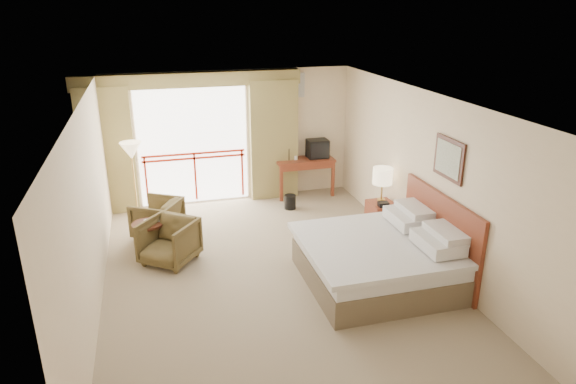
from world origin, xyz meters
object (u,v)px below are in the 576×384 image
object	(u,v)px
tv	(318,149)
bed	(380,259)
nightstand	(381,219)
table_lamp	(383,177)
side_table	(149,233)
desk	(303,166)
floor_lamp	(131,154)
wastebasket	(290,202)
armchair_far	(159,236)
armchair_near	(171,262)

from	to	relation	value
tv	bed	bearing A→B (deg)	-73.84
nightstand	table_lamp	xyz separation A→B (m)	(0.00, 0.05, 0.79)
bed	side_table	bearing A→B (deg)	150.80
desk	nightstand	bearing A→B (deg)	-69.16
floor_lamp	tv	bearing A→B (deg)	7.64
tv	side_table	world-z (taller)	tv
bed	tv	distance (m)	3.93
nightstand	wastebasket	bearing A→B (deg)	125.96
side_table	floor_lamp	distance (m)	1.80
tv	side_table	size ratio (longest dim) A/B	0.78
nightstand	armchair_far	distance (m)	4.01
desk	armchair_far	distance (m)	3.50
armchair_far	side_table	distance (m)	0.81
bed	side_table	xyz separation A→B (m)	(-3.30, 1.84, 0.01)
table_lamp	armchair_far	xyz separation A→B (m)	(-3.87, 0.97, -1.09)
table_lamp	armchair_near	bearing A→B (deg)	-178.47
armchair_far	wastebasket	bearing A→B (deg)	133.84
bed	nightstand	xyz separation A→B (m)	(0.73, 1.52, -0.07)
armchair_far	floor_lamp	size ratio (longest dim) A/B	0.49
desk	bed	bearing A→B (deg)	-86.03
side_table	desk	bearing A→B (deg)	32.29
tv	side_table	bearing A→B (deg)	-129.96
side_table	armchair_far	bearing A→B (deg)	76.89
table_lamp	armchair_far	distance (m)	4.14
armchair_far	bed	bearing A→B (deg)	81.76
nightstand	armchair_near	world-z (taller)	nightstand
bed	desk	size ratio (longest dim) A/B	1.70
bed	floor_lamp	distance (m)	4.94
table_lamp	wastebasket	distance (m)	2.22
desk	tv	bearing A→B (deg)	-7.42
bed	armchair_near	world-z (taller)	bed
bed	wastebasket	distance (m)	3.20
tv	wastebasket	bearing A→B (deg)	-117.72
tv	armchair_far	bearing A→B (deg)	-138.13
bed	floor_lamp	size ratio (longest dim) A/B	1.37
armchair_near	side_table	size ratio (longest dim) A/B	1.43
floor_lamp	wastebasket	bearing A→B (deg)	-4.06
nightstand	wastebasket	world-z (taller)	nightstand
table_lamp	armchair_far	size ratio (longest dim) A/B	0.81
floor_lamp	armchair_far	bearing A→B (deg)	-66.87
bed	table_lamp	distance (m)	1.87
table_lamp	desk	world-z (taller)	table_lamp
tv	floor_lamp	size ratio (longest dim) A/B	0.28
table_lamp	armchair_near	size ratio (longest dim) A/B	0.77
table_lamp	floor_lamp	distance (m)	4.60
desk	side_table	world-z (taller)	desk
nightstand	armchair_near	bearing A→B (deg)	179.48
armchair_near	side_table	bearing A→B (deg)	167.58
armchair_far	armchair_near	distance (m)	1.08
bed	desk	bearing A→B (deg)	89.91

